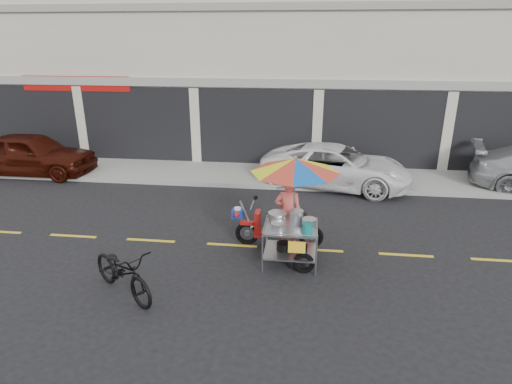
# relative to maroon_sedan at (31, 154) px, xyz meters

# --- Properties ---
(ground) EXTENTS (90.00, 90.00, 0.00)m
(ground) POSITION_rel_maroon_sedan_xyz_m (10.00, -4.59, -0.75)
(ground) COLOR black
(sidewalk) EXTENTS (45.00, 3.00, 0.15)m
(sidewalk) POSITION_rel_maroon_sedan_xyz_m (10.00, 0.91, -0.67)
(sidewalk) COLOR gray
(sidewalk) RESTS_ON ground
(shophouse_block) EXTENTS (36.00, 8.11, 10.40)m
(shophouse_block) POSITION_rel_maroon_sedan_xyz_m (12.81, 5.99, 3.49)
(shophouse_block) COLOR beige
(shophouse_block) RESTS_ON ground
(centerline) EXTENTS (42.00, 0.10, 0.01)m
(centerline) POSITION_rel_maroon_sedan_xyz_m (10.00, -4.59, -0.75)
(centerline) COLOR gold
(centerline) RESTS_ON ground
(maroon_sedan) EXTENTS (4.40, 1.78, 1.50)m
(maroon_sedan) POSITION_rel_maroon_sedan_xyz_m (0.00, 0.00, 0.00)
(maroon_sedan) COLOR black
(maroon_sedan) RESTS_ON ground
(white_pickup) EXTENTS (5.21, 3.29, 1.34)m
(white_pickup) POSITION_rel_maroon_sedan_xyz_m (10.64, 0.08, -0.08)
(white_pickup) COLOR white
(white_pickup) RESTS_ON ground
(near_bicycle) EXTENTS (1.91, 1.64, 0.99)m
(near_bicycle) POSITION_rel_maroon_sedan_xyz_m (6.32, -6.87, -0.25)
(near_bicycle) COLOR black
(near_bicycle) RESTS_ON ground
(food_vendor_rig) EXTENTS (2.38, 1.90, 2.42)m
(food_vendor_rig) POSITION_rel_maroon_sedan_xyz_m (9.37, -4.96, 0.76)
(food_vendor_rig) COLOR black
(food_vendor_rig) RESTS_ON ground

